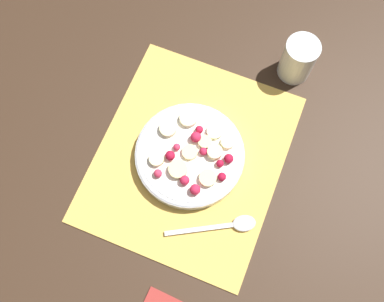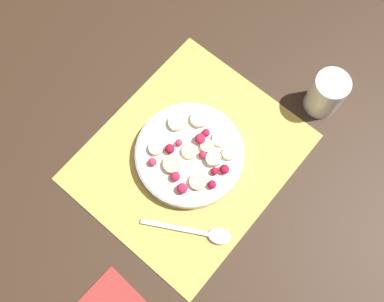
# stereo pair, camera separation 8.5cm
# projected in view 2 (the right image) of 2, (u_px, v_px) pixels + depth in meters

# --- Properties ---
(ground_plane) EXTENTS (3.00, 3.00, 0.00)m
(ground_plane) POSITION_uv_depth(u_px,v_px,m) (190.00, 157.00, 0.89)
(ground_plane) COLOR #382619
(placemat) EXTENTS (0.43, 0.37, 0.01)m
(placemat) POSITION_uv_depth(u_px,v_px,m) (190.00, 157.00, 0.88)
(placemat) COLOR #E0B251
(placemat) RESTS_ON ground_plane
(fruit_bowl) EXTENTS (0.22, 0.22, 0.05)m
(fruit_bowl) POSITION_uv_depth(u_px,v_px,m) (192.00, 154.00, 0.87)
(fruit_bowl) COLOR silver
(fruit_bowl) RESTS_ON placemat
(spoon) EXTENTS (0.11, 0.17, 0.01)m
(spoon) POSITION_uv_depth(u_px,v_px,m) (206.00, 234.00, 0.83)
(spoon) COLOR silver
(spoon) RESTS_ON placemat
(drinking_glass) EXTENTS (0.07, 0.07, 0.10)m
(drinking_glass) POSITION_uv_depth(u_px,v_px,m) (326.00, 94.00, 0.88)
(drinking_glass) COLOR white
(drinking_glass) RESTS_ON ground_plane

